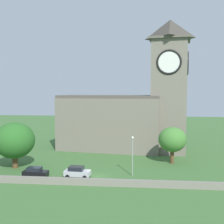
{
  "coord_description": "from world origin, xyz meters",
  "views": [
    {
      "loc": [
        7.47,
        -47.35,
        14.79
      ],
      "look_at": [
        1.97,
        8.75,
        10.49
      ],
      "focal_mm": 45.86,
      "sensor_mm": 36.0,
      "label": 1
    }
  ],
  "objects_px": {
    "tree_riverside_west": "(172,140)",
    "streetlamp_west_mid": "(133,150)",
    "car_black": "(35,172)",
    "car_silver": "(77,172)",
    "tree_riverside_east": "(15,141)",
    "church": "(131,109)"
  },
  "relations": [
    {
      "from": "car_silver",
      "to": "tree_riverside_east",
      "type": "xyz_separation_m",
      "value": [
        -13.12,
        4.81,
        4.3
      ]
    },
    {
      "from": "car_silver",
      "to": "tree_riverside_east",
      "type": "height_order",
      "value": "tree_riverside_east"
    },
    {
      "from": "car_silver",
      "to": "streetlamp_west_mid",
      "type": "height_order",
      "value": "streetlamp_west_mid"
    },
    {
      "from": "car_silver",
      "to": "tree_riverside_west",
      "type": "relative_size",
      "value": 0.61
    },
    {
      "from": "streetlamp_west_mid",
      "to": "tree_riverside_east",
      "type": "height_order",
      "value": "tree_riverside_east"
    },
    {
      "from": "church",
      "to": "streetlamp_west_mid",
      "type": "height_order",
      "value": "church"
    },
    {
      "from": "tree_riverside_east",
      "to": "tree_riverside_west",
      "type": "distance_m",
      "value": 30.87
    },
    {
      "from": "car_black",
      "to": "church",
      "type": "bearing_deg",
      "value": 56.32
    },
    {
      "from": "car_silver",
      "to": "tree_riverside_east",
      "type": "relative_size",
      "value": 0.52
    },
    {
      "from": "car_silver",
      "to": "car_black",
      "type": "bearing_deg",
      "value": -176.55
    },
    {
      "from": "car_silver",
      "to": "tree_riverside_east",
      "type": "bearing_deg",
      "value": 159.86
    },
    {
      "from": "car_silver",
      "to": "tree_riverside_west",
      "type": "bearing_deg",
      "value": 33.23
    },
    {
      "from": "car_black",
      "to": "tree_riverside_west",
      "type": "bearing_deg",
      "value": 25.6
    },
    {
      "from": "car_black",
      "to": "streetlamp_west_mid",
      "type": "height_order",
      "value": "streetlamp_west_mid"
    },
    {
      "from": "tree_riverside_west",
      "to": "car_black",
      "type": "bearing_deg",
      "value": -154.4
    },
    {
      "from": "tree_riverside_east",
      "to": "tree_riverside_west",
      "type": "xyz_separation_m",
      "value": [
        30.2,
        6.38,
        -0.42
      ]
    },
    {
      "from": "church",
      "to": "car_silver",
      "type": "distance_m",
      "value": 26.12
    },
    {
      "from": "tree_riverside_west",
      "to": "streetlamp_west_mid",
      "type": "bearing_deg",
      "value": -129.5
    },
    {
      "from": "church",
      "to": "car_silver",
      "type": "bearing_deg",
      "value": -110.12
    },
    {
      "from": "streetlamp_west_mid",
      "to": "church",
      "type": "bearing_deg",
      "value": 92.45
    },
    {
      "from": "car_silver",
      "to": "church",
      "type": "bearing_deg",
      "value": 69.88
    },
    {
      "from": "church",
      "to": "tree_riverside_west",
      "type": "distance_m",
      "value": 15.56
    }
  ]
}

